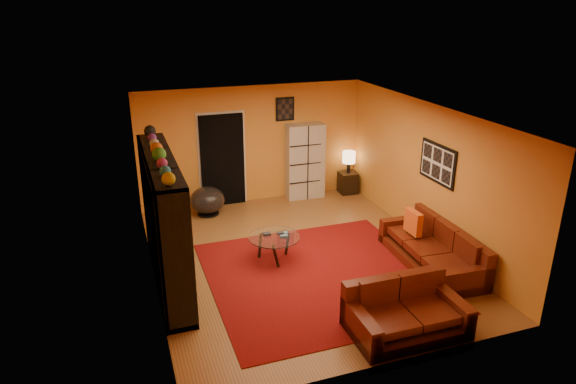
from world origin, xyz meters
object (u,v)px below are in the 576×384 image
object	(u,v)px
entertainment_unit	(164,221)
sofa	(436,249)
loveseat	(404,311)
side_table	(348,183)
table_lamp	(349,158)
storage_cabinet	(305,161)
tv	(168,224)
bowl_chair	(207,200)
coffee_table	(274,239)

from	to	relation	value
entertainment_unit	sofa	xyz separation A→B (m)	(4.41, -0.97, -0.77)
loveseat	side_table	size ratio (longest dim) A/B	3.16
loveseat	table_lamp	bearing A→B (deg)	-16.81
storage_cabinet	side_table	distance (m)	1.23
tv	loveseat	size ratio (longest dim) A/B	0.65
sofa	entertainment_unit	bearing A→B (deg)	170.65
loveseat	storage_cabinet	distance (m)	5.27
sofa	storage_cabinet	bearing A→B (deg)	107.54
table_lamp	tv	bearing A→B (deg)	-148.20
sofa	tv	bearing A→B (deg)	171.10
entertainment_unit	bowl_chair	bearing A→B (deg)	65.90
entertainment_unit	coffee_table	world-z (taller)	entertainment_unit
entertainment_unit	loveseat	world-z (taller)	entertainment_unit
storage_cabinet	table_lamp	world-z (taller)	storage_cabinet
entertainment_unit	storage_cabinet	world-z (taller)	entertainment_unit
sofa	bowl_chair	world-z (taller)	sofa
entertainment_unit	coffee_table	xyz separation A→B (m)	(1.83, 0.08, -0.64)
tv	table_lamp	bearing A→B (deg)	-58.20
coffee_table	bowl_chair	distance (m)	2.52
coffee_table	storage_cabinet	size ratio (longest dim) A/B	0.52
side_table	table_lamp	world-z (taller)	table_lamp
entertainment_unit	sofa	bearing A→B (deg)	-12.42
bowl_chair	table_lamp	xyz separation A→B (m)	(3.38, 0.21, 0.54)
tv	sofa	size ratio (longest dim) A/B	0.45
loveseat	coffee_table	distance (m)	2.72
entertainment_unit	coffee_table	size ratio (longest dim) A/B	3.33
bowl_chair	table_lamp	size ratio (longest dim) A/B	1.45
table_lamp	entertainment_unit	bearing A→B (deg)	-148.92
storage_cabinet	loveseat	bearing A→B (deg)	-93.95
tv	bowl_chair	size ratio (longest dim) A/B	1.38
entertainment_unit	loveseat	size ratio (longest dim) A/B	1.90
entertainment_unit	side_table	world-z (taller)	entertainment_unit
storage_cabinet	sofa	bearing A→B (deg)	-73.68
sofa	loveseat	world-z (taller)	same
loveseat	storage_cabinet	xyz separation A→B (m)	(0.53, 5.21, 0.58)
loveseat	bowl_chair	size ratio (longest dim) A/B	2.14
loveseat	side_table	xyz separation A→B (m)	(1.59, 5.13, -0.03)
tv	loveseat	distance (m)	3.78
bowl_chair	storage_cabinet	bearing A→B (deg)	7.36
side_table	sofa	bearing A→B (deg)	-91.37
entertainment_unit	sofa	world-z (taller)	entertainment_unit
sofa	storage_cabinet	size ratio (longest dim) A/B	1.31
sofa	bowl_chair	xyz separation A→B (m)	(-3.29, 3.47, 0.04)
coffee_table	side_table	xyz separation A→B (m)	(2.67, 2.63, -0.16)
bowl_chair	table_lamp	bearing A→B (deg)	3.59
loveseat	side_table	world-z (taller)	loveseat
loveseat	bowl_chair	xyz separation A→B (m)	(-1.79, 4.91, 0.04)
tv	coffee_table	xyz separation A→B (m)	(1.78, 0.13, -0.60)
coffee_table	bowl_chair	world-z (taller)	bowl_chair
entertainment_unit	loveseat	xyz separation A→B (m)	(2.91, -2.41, -0.77)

